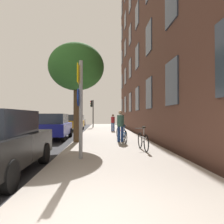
# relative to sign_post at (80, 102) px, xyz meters

# --- Properties ---
(ground_plane) EXTENTS (41.80, 41.80, 0.00)m
(ground_plane) POSITION_rel_sign_post_xyz_m (-2.23, 10.59, -1.94)
(ground_plane) COLOR #332D28
(road_asphalt) EXTENTS (7.00, 38.00, 0.01)m
(road_asphalt) POSITION_rel_sign_post_xyz_m (-4.33, 10.59, -1.94)
(road_asphalt) COLOR #232326
(road_asphalt) RESTS_ON ground
(sidewalk) EXTENTS (4.20, 38.00, 0.12)m
(sidewalk) POSITION_rel_sign_post_xyz_m (1.27, 10.59, -1.88)
(sidewalk) COLOR #9E9389
(sidewalk) RESTS_ON ground
(building_facade) EXTENTS (0.56, 27.00, 17.97)m
(building_facade) POSITION_rel_sign_post_xyz_m (3.86, 10.09, 7.06)
(building_facade) COLOR #513328
(building_facade) RESTS_ON ground
(sign_post) EXTENTS (0.15, 0.60, 3.16)m
(sign_post) POSITION_rel_sign_post_xyz_m (0.00, 0.00, 0.00)
(sign_post) COLOR gray
(sign_post) RESTS_ON sidewalk
(traffic_light) EXTENTS (0.43, 0.24, 3.33)m
(traffic_light) POSITION_rel_sign_post_xyz_m (-0.40, 19.24, 0.47)
(traffic_light) COLOR black
(traffic_light) RESTS_ON sidewalk
(tree_near) EXTENTS (2.92, 2.92, 5.21)m
(tree_near) POSITION_rel_sign_post_xyz_m (-0.63, 4.41, 2.12)
(tree_near) COLOR #4C3823
(tree_near) RESTS_ON sidewalk
(bicycle_0) EXTENTS (0.42, 1.65, 0.96)m
(bicycle_0) POSITION_rel_sign_post_xyz_m (2.36, 1.63, -1.45)
(bicycle_0) COLOR black
(bicycle_0) RESTS_ON sidewalk
(bicycle_1) EXTENTS (0.42, 1.73, 0.94)m
(bicycle_1) POSITION_rel_sign_post_xyz_m (1.86, 4.10, -1.46)
(bicycle_1) COLOR black
(bicycle_1) RESTS_ON sidewalk
(bicycle_2) EXTENTS (0.54, 1.69, 0.95)m
(bicycle_2) POSITION_rel_sign_post_xyz_m (1.85, 5.63, -1.45)
(bicycle_2) COLOR black
(bicycle_2) RESTS_ON sidewalk
(pedestrian_0) EXTENTS (0.46, 0.46, 1.66)m
(pedestrian_0) POSITION_rel_sign_post_xyz_m (1.71, 4.41, -0.87)
(pedestrian_0) COLOR navy
(pedestrian_0) RESTS_ON sidewalk
(pedestrian_1) EXTENTS (0.35, 0.35, 1.53)m
(pedestrian_1) POSITION_rel_sign_post_xyz_m (1.76, 12.48, -0.95)
(pedestrian_1) COLOR navy
(pedestrian_1) RESTS_ON sidewalk
(car_1) EXTENTS (1.85, 4.42, 1.62)m
(car_1) POSITION_rel_sign_post_xyz_m (-2.27, 6.86, -1.10)
(car_1) COLOR navy
(car_1) RESTS_ON road_asphalt
(car_2) EXTENTS (1.94, 4.23, 1.62)m
(car_2) POSITION_rel_sign_post_xyz_m (-2.15, 15.20, -1.10)
(car_2) COLOR orange
(car_2) RESTS_ON road_asphalt
(car_3) EXTENTS (1.79, 4.10, 1.62)m
(car_3) POSITION_rel_sign_post_xyz_m (-2.56, 23.53, -1.10)
(car_3) COLOR #B7B7BC
(car_3) RESTS_ON road_asphalt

